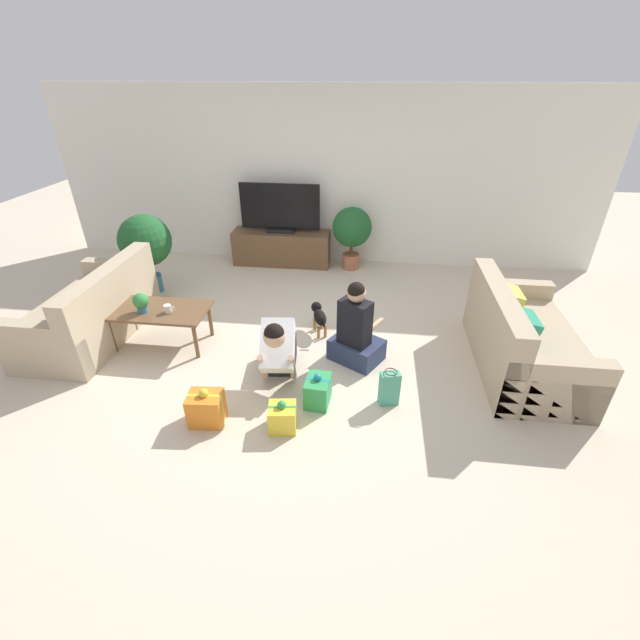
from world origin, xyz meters
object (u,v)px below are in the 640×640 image
at_px(sofa_left, 92,313).
at_px(sofa_right, 521,341).
at_px(coffee_table, 159,313).
at_px(dog, 319,315).
at_px(tv, 280,211).
at_px(mug, 168,309).
at_px(gift_box_a, 282,417).
at_px(gift_bag_a, 389,388).
at_px(gift_box_c, 318,391).
at_px(potted_plant_corner_left, 145,242).
at_px(person_kneeling, 279,348).
at_px(tabletop_plant, 141,302).
at_px(potted_plant_back_right, 352,230).
at_px(gift_box_b, 206,408).
at_px(person_sitting, 356,333).
at_px(tv_console, 282,248).

distance_m(sofa_left, sofa_right, 4.79).
distance_m(coffee_table, dog, 1.81).
bearing_deg(tv, mug, -106.43).
xyz_separation_m(coffee_table, gift_box_a, (1.62, -1.18, -0.28)).
xyz_separation_m(sofa_left, mug, (1.01, -0.12, 0.19)).
bearing_deg(sofa_left, coffee_table, 86.05).
relative_size(gift_box_a, gift_bag_a, 0.81).
distance_m(tv, gift_box_c, 3.51).
bearing_deg(sofa_right, potted_plant_corner_left, 75.00).
height_order(sofa_left, dog, sofa_left).
relative_size(tv, potted_plant_corner_left, 1.12).
xyz_separation_m(person_kneeling, gift_box_c, (0.43, -0.34, -0.21)).
bearing_deg(potted_plant_corner_left, gift_box_a, -46.32).
bearing_deg(tabletop_plant, gift_bag_a, -13.78).
distance_m(potted_plant_back_right, gift_box_c, 3.28).
xyz_separation_m(sofa_left, person_kneeling, (2.32, -0.52, 0.05)).
bearing_deg(sofa_right, gift_box_a, 117.81).
bearing_deg(dog, sofa_right, 148.46).
relative_size(coffee_table, gift_box_b, 2.98).
bearing_deg(gift_bag_a, tabletop_plant, 166.22).
xyz_separation_m(sofa_right, person_sitting, (-1.71, -0.10, 0.03)).
distance_m(potted_plant_corner_left, potted_plant_back_right, 2.97).
bearing_deg(mug, potted_plant_corner_left, 123.05).
height_order(potted_plant_back_right, person_sitting, potted_plant_back_right).
xyz_separation_m(coffee_table, potted_plant_back_right, (2.01, 2.43, 0.23)).
bearing_deg(tv, person_kneeling, -79.18).
xyz_separation_m(dog, tabletop_plant, (-1.88, -0.54, 0.35)).
distance_m(sofa_right, gift_box_c, 2.20).
bearing_deg(gift_box_a, sofa_right, 27.81).
xyz_separation_m(sofa_left, sofa_right, (4.79, -0.03, 0.00)).
bearing_deg(gift_box_c, tabletop_plant, 160.23).
relative_size(tv_console, gift_box_a, 5.08).
xyz_separation_m(sofa_left, potted_plant_corner_left, (0.15, 1.22, 0.43)).
relative_size(potted_plant_back_right, gift_box_b, 2.67).
bearing_deg(gift_box_a, potted_plant_back_right, 83.84).
xyz_separation_m(potted_plant_back_right, dog, (-0.27, -1.97, -0.41)).
height_order(sofa_left, tv, tv).
bearing_deg(gift_box_b, tv, 90.63).
bearing_deg(mug, gift_box_c, -23.29).
bearing_deg(potted_plant_back_right, gift_box_c, -92.18).
bearing_deg(gift_box_b, potted_plant_corner_left, 124.02).
relative_size(sofa_left, coffee_table, 1.60).
xyz_separation_m(person_kneeling, gift_bag_a, (1.10, -0.28, -0.17)).
height_order(coffee_table, person_sitting, person_sitting).
xyz_separation_m(sofa_left, potted_plant_back_right, (2.88, 2.37, 0.33)).
height_order(tv_console, potted_plant_corner_left, potted_plant_corner_left).
bearing_deg(dog, gift_box_c, 76.12).
bearing_deg(person_kneeling, gift_bag_a, -20.16).
bearing_deg(potted_plant_corner_left, gift_box_b, -55.98).
bearing_deg(person_kneeling, potted_plant_corner_left, 135.39).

